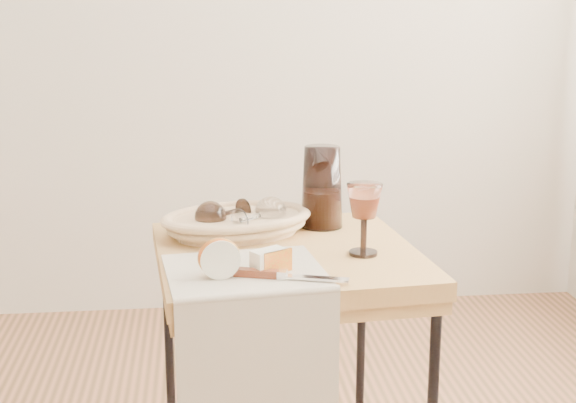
{
  "coord_description": "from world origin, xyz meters",
  "views": [
    {
      "loc": [
        0.11,
        -1.65,
        1.32
      ],
      "look_at": [
        0.31,
        0.15,
        0.88
      ],
      "focal_mm": 51.34,
      "sensor_mm": 36.0,
      "label": 1
    }
  ],
  "objects": [
    {
      "name": "tea_towel",
      "position": [
        0.2,
        0.01,
        0.76
      ],
      "size": [
        0.36,
        0.33,
        0.01
      ],
      "primitive_type": "cube",
      "rotation": [
        0.0,
        0.0,
        0.12
      ],
      "color": "beige",
      "rests_on": "side_table"
    },
    {
      "name": "table_knife",
      "position": [
        0.28,
        -0.05,
        0.77
      ],
      "size": [
        0.23,
        0.09,
        0.02
      ],
      "primitive_type": null,
      "rotation": [
        0.0,
        0.0,
        -0.3
      ],
      "color": "silver",
      "rests_on": "tea_towel"
    },
    {
      "name": "goblet_lying_b",
      "position": [
        0.25,
        0.29,
        0.81
      ],
      "size": [
        0.15,
        0.15,
        0.08
      ],
      "primitive_type": null,
      "rotation": [
        0.0,
        0.0,
        0.7
      ],
      "color": "white",
      "rests_on": "bread_basket"
    },
    {
      "name": "pitcher",
      "position": [
        0.42,
        0.36,
        0.86
      ],
      "size": [
        0.22,
        0.27,
        0.25
      ],
      "primitive_type": null,
      "rotation": [
        0.0,
        0.0,
        0.35
      ],
      "color": "black",
      "rests_on": "side_table"
    },
    {
      "name": "bread_basket",
      "position": [
        0.2,
        0.31,
        0.78
      ],
      "size": [
        0.39,
        0.32,
        0.05
      ],
      "primitive_type": null,
      "rotation": [
        0.0,
        0.0,
        0.29
      ],
      "color": "#A47D4C",
      "rests_on": "side_table"
    },
    {
      "name": "wine_goblet",
      "position": [
        0.48,
        0.11,
        0.84
      ],
      "size": [
        0.11,
        0.11,
        0.17
      ],
      "primitive_type": null,
      "rotation": [
        0.0,
        0.0,
        -0.38
      ],
      "color": "white",
      "rests_on": "side_table"
    },
    {
      "name": "apple_half",
      "position": [
        0.15,
        -0.02,
        0.8
      ],
      "size": [
        0.1,
        0.06,
        0.08
      ],
      "primitive_type": "ellipsoid",
      "rotation": [
        0.0,
        0.0,
        0.14
      ],
      "color": "#C10A04",
      "rests_on": "tea_towel"
    },
    {
      "name": "goblet_lying_a",
      "position": [
        0.17,
        0.32,
        0.81
      ],
      "size": [
        0.15,
        0.14,
        0.08
      ],
      "primitive_type": null,
      "rotation": [
        0.0,
        0.0,
        3.79
      ],
      "color": "#38261D",
      "rests_on": "bread_basket"
    },
    {
      "name": "side_table",
      "position": [
        0.31,
        0.17,
        0.38
      ],
      "size": [
        0.65,
        0.65,
        0.76
      ],
      "primitive_type": null,
      "rotation": [
        0.0,
        0.0,
        0.09
      ],
      "color": "brown",
      "rests_on": "floor"
    },
    {
      "name": "apple_wedge",
      "position": [
        0.25,
        -0.01,
        0.79
      ],
      "size": [
        0.08,
        0.07,
        0.05
      ],
      "primitive_type": "cube",
      "rotation": [
        0.0,
        0.0,
        0.56
      ],
      "color": "white",
      "rests_on": "tea_towel"
    }
  ]
}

